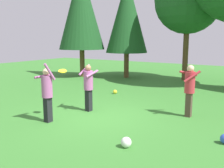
# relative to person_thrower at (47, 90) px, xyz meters

# --- Properties ---
(ground_plane) EXTENTS (40.00, 40.00, 0.00)m
(ground_plane) POSITION_rel_person_thrower_xyz_m (0.93, 1.37, -1.04)
(ground_plane) COLOR #387A2D
(person_thrower) EXTENTS (0.58, 0.60, 1.91)m
(person_thrower) POSITION_rel_person_thrower_xyz_m (0.00, 0.00, 0.00)
(person_thrower) COLOR black
(person_thrower) RESTS_ON ground_plane
(person_catcher) EXTENTS (0.56, 0.63, 1.71)m
(person_catcher) POSITION_rel_person_thrower_xyz_m (0.31, 1.72, -0.02)
(person_catcher) COLOR black
(person_catcher) RESTS_ON ground_plane
(person_bystander) EXTENTS (0.75, 0.73, 1.77)m
(person_bystander) POSITION_rel_person_thrower_xyz_m (3.62, 3.00, 0.02)
(person_bystander) COLOR #4C382D
(person_bystander) RESTS_ON ground_plane
(frisbee) EXTENTS (0.38, 0.38, 0.11)m
(frisbee) POSITION_rel_person_thrower_xyz_m (0.14, 0.57, 0.56)
(frisbee) COLOR yellow
(ball_yellow) EXTENTS (0.20, 0.20, 0.20)m
(ball_yellow) POSITION_rel_person_thrower_xyz_m (-0.47, 4.81, -0.94)
(ball_yellow) COLOR yellow
(ball_yellow) RESTS_ON ground_plane
(ball_white) EXTENTS (0.27, 0.27, 0.27)m
(ball_white) POSITION_rel_person_thrower_xyz_m (3.09, -0.39, -0.90)
(ball_white) COLOR white
(ball_white) RESTS_ON ground_plane
(tree_far_left) EXTENTS (3.12, 3.12, 7.45)m
(tree_far_left) POSITION_rel_person_thrower_xyz_m (-5.50, 8.54, 3.62)
(tree_far_left) COLOR brown
(tree_far_left) RESTS_ON ground_plane
(tree_center) EXTENTS (4.10, 4.10, 7.00)m
(tree_center) POSITION_rel_person_thrower_xyz_m (1.05, 10.78, 3.90)
(tree_center) COLOR brown
(tree_center) RESTS_ON ground_plane
(tree_left) EXTENTS (2.79, 2.79, 6.65)m
(tree_left) POSITION_rel_person_thrower_xyz_m (-2.67, 9.80, 3.12)
(tree_left) COLOR brown
(tree_left) RESTS_ON ground_plane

